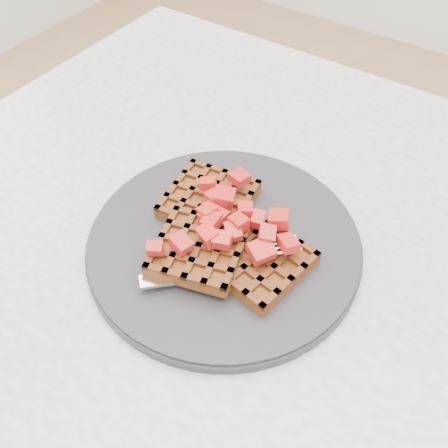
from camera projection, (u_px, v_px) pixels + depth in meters
The scene contains 5 objects.
table at pixel (341, 337), 0.62m from camera, with size 1.20×0.80×0.75m.
plate at pixel (224, 243), 0.57m from camera, with size 0.31×0.31×0.02m, color #232326.
waffles at pixel (222, 234), 0.55m from camera, with size 0.20×0.19×0.03m.
strawberry_pile at pixel (224, 215), 0.53m from camera, with size 0.15×0.15×0.02m, color #9E0101, non-canonical shape.
fork at pixel (232, 267), 0.52m from camera, with size 0.02×0.18×0.02m, color silver, non-canonical shape.
Camera 1 is at (0.05, -0.34, 1.19)m, focal length 40.00 mm.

